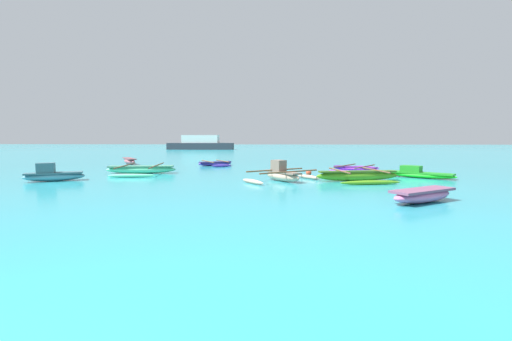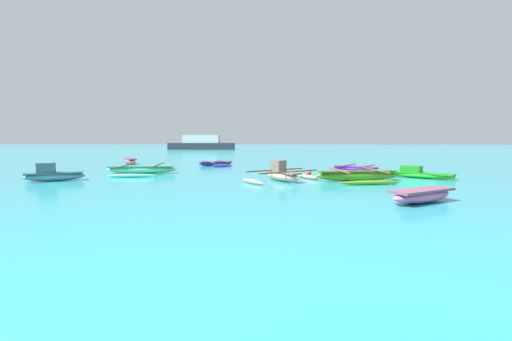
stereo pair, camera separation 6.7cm
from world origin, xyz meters
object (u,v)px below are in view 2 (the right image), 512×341
Objects in this scene: moored_boat_3 at (141,169)px; mooring_buoy_1 at (309,173)px; moored_boat_6 at (53,175)px; moored_boat_8 at (355,168)px; moored_boat_4 at (215,163)px; moored_boat_7 at (357,176)px; moored_boat_2 at (418,174)px; moored_boat_0 at (422,195)px; moored_boat_1 at (282,174)px; distant_ferry at (202,144)px; moored_boat_5 at (130,161)px.

mooring_buoy_1 is (9.79, -0.52, -0.08)m from moored_boat_3.
moored_boat_8 is at bearing -4.91° from moored_boat_6.
moored_boat_4 is (3.31, 6.07, -0.06)m from moored_boat_3.
moored_boat_6 reaches higher than moored_boat_3.
moored_boat_2 is at bearing 14.10° from moored_boat_7.
moored_boat_7 reaches higher than moored_boat_4.
mooring_buoy_1 is at bearing -104.40° from moored_boat_8.
moored_boat_0 is at bearing -43.03° from moored_boat_6.
moored_boat_7 is at bearing -118.59° from moored_boat_2.
moored_boat_1 is 0.82× the size of moored_boat_3.
moored_boat_4 is (-4.94, 9.21, -0.15)m from moored_boat_1.
moored_boat_2 is 10.14× the size of mooring_buoy_1.
moored_boat_5 is at bearing -86.15° from distant_ferry.
moored_boat_7 is (15.86, -10.13, -0.02)m from moored_boat_5.
moored_boat_5 is (-16.65, 15.74, 0.02)m from moored_boat_0.
moored_boat_6 is (1.10, -11.14, 0.05)m from moored_boat_5.
moored_boat_7 reaches higher than moored_boat_3.
moored_boat_6 is (-15.55, 4.60, 0.07)m from moored_boat_0.
moored_boat_6 is at bearing -134.79° from moored_boat_2.
moored_boat_8 is 46.40m from distant_ferry.
moored_boat_8 is 4.37m from mooring_buoy_1.
moored_boat_7 is (8.62, -8.91, 0.07)m from moored_boat_4.
moored_boat_1 is 3.04m from mooring_buoy_1.
moored_boat_6 is at bearing -29.10° from moored_boat_5.
moored_boat_1 is 3.70m from moored_boat_7.
moored_boat_0 is at bearing -42.18° from moored_boat_3.
moored_boat_7 is at bearing -75.08° from moored_boat_4.
moored_boat_7 is at bearing -68.81° from distant_ferry.
distant_ferry reaches higher than moored_boat_2.
moored_boat_2 is 0.95× the size of moored_boat_4.
moored_boat_0 reaches higher than mooring_buoy_1.
moored_boat_7 is (-0.79, 5.61, 0.01)m from moored_boat_0.
moored_boat_7 is at bearing 64.50° from moored_boat_0.
moored_boat_6 reaches higher than moored_boat_2.
mooring_buoy_1 is (-2.14, 2.32, -0.09)m from moored_boat_7.
moored_boat_0 is at bearing 3.03° from moored_boat_1.
moored_boat_1 is (-4.47, 5.31, 0.09)m from moored_boat_0.
distant_ferry is (-19.16, 53.00, 0.87)m from moored_boat_0.
moored_boat_4 is 11.67m from moored_boat_6.
moored_boat_3 is 0.39× the size of distant_ferry.
moored_boat_7 is (14.77, 1.01, -0.07)m from moored_boat_6.
moored_boat_1 is 8.83m from moored_boat_3.
moored_boat_0 is 7.71m from moored_boat_2.
moored_boat_4 is 0.81× the size of moored_boat_8.
mooring_buoy_1 is at bearing -70.20° from distant_ferry.
distant_ferry reaches higher than moored_boat_8.
moored_boat_2 is at bearing 67.62° from moored_boat_1.
moored_boat_3 is at bearing -147.90° from moored_boat_1.
moored_boat_3 is at bearing 156.43° from moored_boat_7.
moored_boat_4 is at bearing 31.68° from moored_boat_6.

